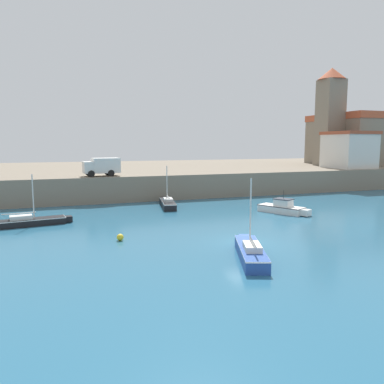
{
  "coord_description": "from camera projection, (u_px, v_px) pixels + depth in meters",
  "views": [
    {
      "loc": [
        -12.26,
        -23.53,
        7.15
      ],
      "look_at": [
        0.73,
        13.64,
        2.0
      ],
      "focal_mm": 35.0,
      "sensor_mm": 36.0,
      "label": 1
    }
  ],
  "objects": [
    {
      "name": "mooring_buoy",
      "position": [
        120.0,
        237.0,
        27.6
      ],
      "size": [
        0.51,
        0.51,
        0.51
      ],
      "primitive_type": "sphere",
      "color": "yellow",
      "rests_on": "ground"
    },
    {
      "name": "harbor_shed_near_wharf",
      "position": [
        349.0,
        150.0,
        60.74
      ],
      "size": [
        6.39,
        7.11,
        5.89
      ],
      "color": "silver",
      "rests_on": "quay_seawall"
    },
    {
      "name": "quay_seawall",
      "position": [
        136.0,
        175.0,
        65.27
      ],
      "size": [
        120.0,
        40.0,
        3.15
      ],
      "primitive_type": "cube",
      "color": "gray",
      "rests_on": "ground"
    },
    {
      "name": "ground_plane",
      "position": [
        245.0,
        243.0,
        26.97
      ],
      "size": [
        200.0,
        200.0,
        0.0
      ],
      "primitive_type": "plane",
      "color": "#28607F"
    },
    {
      "name": "truck_on_quay",
      "position": [
        102.0,
        166.0,
        45.68
      ],
      "size": [
        4.48,
        2.51,
        2.2
      ],
      "color": "silver",
      "rests_on": "quay_seawall"
    },
    {
      "name": "motorboat_white_2",
      "position": [
        283.0,
        208.0,
        38.56
      ],
      "size": [
        3.74,
        5.5,
        2.39
      ],
      "color": "white",
      "rests_on": "ground"
    },
    {
      "name": "sailboat_black_3",
      "position": [
        167.0,
        203.0,
        42.32
      ],
      "size": [
        2.34,
        6.79,
        4.64
      ],
      "color": "black",
      "rests_on": "ground"
    },
    {
      "name": "church",
      "position": [
        349.0,
        136.0,
        70.16
      ],
      "size": [
        14.73,
        15.0,
        17.01
      ],
      "color": "gray",
      "rests_on": "quay_seawall"
    },
    {
      "name": "sailboat_blue_0",
      "position": [
        251.0,
        251.0,
        23.28
      ],
      "size": [
        3.37,
        6.55,
        5.0
      ],
      "color": "#284C9E",
      "rests_on": "ground"
    },
    {
      "name": "sailboat_black_4",
      "position": [
        30.0,
        221.0,
        32.61
      ],
      "size": [
        6.75,
        2.25,
        4.49
      ],
      "color": "black",
      "rests_on": "ground"
    }
  ]
}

